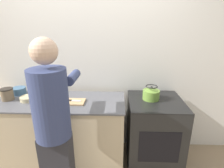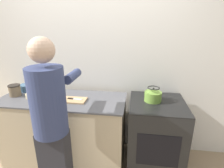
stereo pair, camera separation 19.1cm
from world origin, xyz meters
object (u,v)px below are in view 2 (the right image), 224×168
at_px(person, 51,119).
at_px(knife, 75,99).
at_px(oven, 155,135).
at_px(canister_jar, 15,90).
at_px(bowl_prep, 34,95).
at_px(kettle, 153,95).
at_px(cutting_board, 73,100).

distance_m(person, knife, 0.49).
xyz_separation_m(oven, canister_jar, (-1.79, -0.02, 0.51)).
xyz_separation_m(bowl_prep, canister_jar, (-0.26, 0.01, 0.05)).
distance_m(kettle, bowl_prep, 1.48).
relative_size(oven, knife, 4.89).
height_order(cutting_board, canister_jar, canister_jar).
xyz_separation_m(cutting_board, kettle, (0.95, 0.11, 0.07)).
distance_m(bowl_prep, canister_jar, 0.26).
height_order(cutting_board, kettle, kettle).
xyz_separation_m(person, kettle, (0.99, 0.58, 0.06)).
height_order(kettle, canister_jar, kettle).
relative_size(kettle, canister_jar, 1.36).
bearing_deg(cutting_board, knife, 20.78).
bearing_deg(canister_jar, knife, -3.04).
height_order(oven, kettle, kettle).
bearing_deg(person, cutting_board, 85.29).
distance_m(oven, kettle, 0.53).
xyz_separation_m(cutting_board, bowl_prep, (-0.53, 0.04, 0.02)).
bearing_deg(oven, bowl_prep, -178.91).
distance_m(oven, bowl_prep, 1.60).
bearing_deg(kettle, cutting_board, -173.57).
bearing_deg(oven, knife, -176.26).
xyz_separation_m(oven, kettle, (-0.06, 0.03, 0.52)).
height_order(person, bowl_prep, person).
height_order(knife, kettle, kettle).
relative_size(person, kettle, 8.38).
bearing_deg(bowl_prep, cutting_board, -4.65).
xyz_separation_m(oven, knife, (-0.98, -0.06, 0.46)).
distance_m(knife, bowl_prep, 0.55).
distance_m(knife, kettle, 0.93).
xyz_separation_m(person, canister_jar, (-0.75, 0.53, 0.05)).
xyz_separation_m(kettle, bowl_prep, (-1.48, -0.06, -0.06)).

